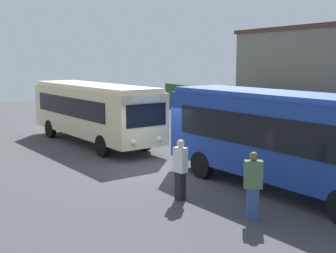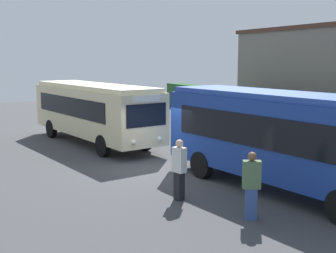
{
  "view_description": "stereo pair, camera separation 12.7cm",
  "coord_description": "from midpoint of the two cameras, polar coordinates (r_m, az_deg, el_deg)",
  "views": [
    {
      "loc": [
        15.61,
        -7.29,
        4.43
      ],
      "look_at": [
        -1.17,
        1.02,
        1.56
      ],
      "focal_mm": 47.9,
      "sensor_mm": 36.0,
      "label": 1
    },
    {
      "loc": [
        15.67,
        -7.18,
        4.43
      ],
      "look_at": [
        -1.17,
        1.02,
        1.56
      ],
      "focal_mm": 47.9,
      "sensor_mm": 36.0,
      "label": 2
    }
  ],
  "objects": [
    {
      "name": "ground_plane",
      "position": [
        17.79,
        -1.48,
        -5.69
      ],
      "size": [
        64.0,
        64.0,
        0.0
      ],
      "primitive_type": "plane",
      "color": "#424244"
    },
    {
      "name": "bus_cream",
      "position": [
        23.45,
        -9.64,
        2.15
      ],
      "size": [
        10.21,
        4.15,
        3.1
      ],
      "rotation": [
        0.0,
        0.0,
        0.18
      ],
      "color": "beige",
      "rests_on": "ground_plane"
    },
    {
      "name": "bus_blue",
      "position": [
        15.17,
        14.53,
        -1.16
      ],
      "size": [
        9.84,
        3.91,
        3.31
      ],
      "rotation": [
        0.0,
        0.0,
        0.16
      ],
      "color": "navy",
      "rests_on": "ground_plane"
    },
    {
      "name": "person_left",
      "position": [
        22.98,
        -3.05,
        -0.01
      ],
      "size": [
        0.52,
        0.41,
        1.79
      ],
      "rotation": [
        0.0,
        0.0,
        1.96
      ],
      "color": "olive",
      "rests_on": "ground_plane"
    },
    {
      "name": "person_center",
      "position": [
        14.02,
        1.33,
        -5.29
      ],
      "size": [
        0.48,
        0.37,
        1.93
      ],
      "rotation": [
        0.0,
        0.0,
        1.87
      ],
      "color": "black",
      "rests_on": "ground_plane"
    },
    {
      "name": "person_right",
      "position": [
        12.59,
        10.48,
        -7.2
      ],
      "size": [
        0.46,
        0.56,
        1.91
      ],
      "rotation": [
        0.0,
        0.0,
        5.79
      ],
      "color": "#334C8C",
      "rests_on": "ground_plane"
    },
    {
      "name": "depot_building",
      "position": [
        35.0,
        18.61,
        6.52
      ],
      "size": [
        14.14,
        5.55,
        6.69
      ],
      "color": "slate",
      "rests_on": "ground_plane"
    }
  ]
}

